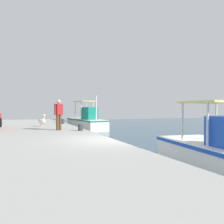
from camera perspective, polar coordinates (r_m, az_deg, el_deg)
name	(u,v)px	position (r m, az deg, el deg)	size (l,w,h in m)	color
fishing_boat_nearest	(87,122)	(23.28, -5.93, -2.25)	(6.54, 2.49, 3.09)	silver
fishing_boat_second	(223,151)	(9.02, 24.51, -8.36)	(5.76, 2.71, 3.19)	white
pelican	(42,120)	(17.15, -15.99, -1.91)	(0.93, 0.65, 0.82)	tan
fisherman_standing	(59,113)	(14.12, -12.30, -0.25)	(0.46, 0.55, 1.73)	#4C3823
mooring_bollard_nearest	(58,120)	(21.79, -12.45, -1.75)	(0.22, 0.22, 0.42)	#333338
mooring_bollard_second	(63,121)	(19.47, -11.44, -2.15)	(0.28, 0.28, 0.38)	#333338
mooring_bollard_third	(81,127)	(13.62, -7.34, -3.57)	(0.28, 0.28, 0.37)	#333338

